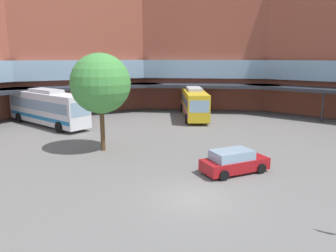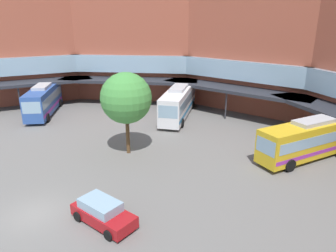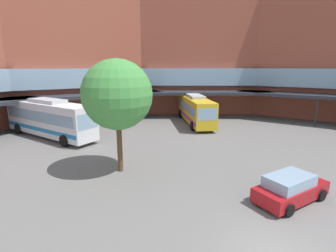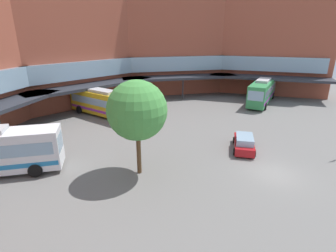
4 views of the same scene
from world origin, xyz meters
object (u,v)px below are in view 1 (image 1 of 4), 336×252
Objects in this scene: parked_car at (234,162)px; plaza_tree at (101,84)px; bus_0 at (47,107)px; bus_3 at (194,102)px.

plaza_tree is at bearing 126.77° from parked_car.
bus_0 reaches higher than parked_car.
plaza_tree is (-8.59, 6.56, 4.63)m from parked_car.
parked_car is at bearing -0.80° from bus_0.
parked_car is at bearing -37.35° from plaza_tree.
plaza_tree is (-10.66, -13.11, 3.50)m from bus_3.
plaza_tree is at bearing -31.44° from bus_3.
bus_0 is 2.28× the size of parked_car.
bus_0 is 0.93× the size of bus_3.
plaza_tree is (6.31, -10.87, 3.35)m from bus_0.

